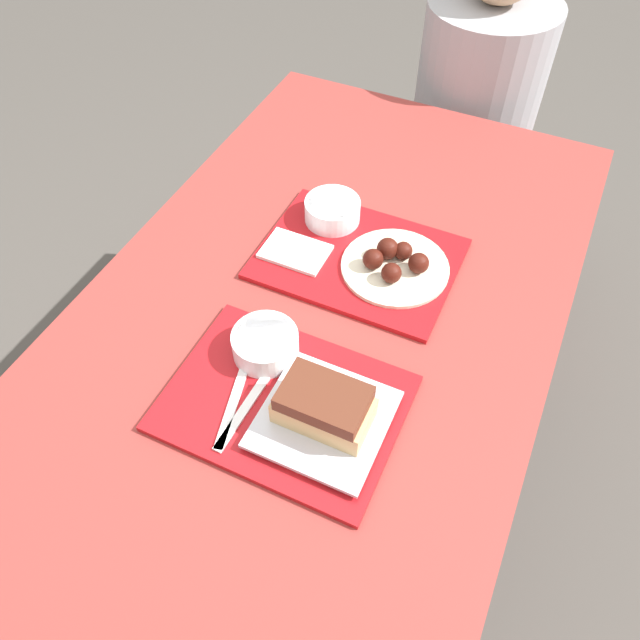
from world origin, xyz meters
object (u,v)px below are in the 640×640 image
Objects in this scene: tray_near at (284,403)px; bowl_coleslaw_far at (332,210)px; tray_far at (358,259)px; person_seated_across at (481,78)px; bowl_coleslaw_near at (265,343)px; brisket_sandwich_plate at (324,412)px; wings_plate_far at (395,263)px.

bowl_coleslaw_far is (-0.11, 0.45, 0.03)m from tray_near.
person_seated_across reaches higher than tray_far.
bowl_coleslaw_near is 0.58× the size of brisket_sandwich_plate.
person_seated_across reaches higher than bowl_coleslaw_far.
tray_far is at bearing 104.43° from brisket_sandwich_plate.
brisket_sandwich_plate is (0.08, -0.01, 0.04)m from tray_near.
bowl_coleslaw_near is (-0.06, -0.29, 0.03)m from tray_far.
wings_plate_far is 0.84m from person_seated_across.
wings_plate_far is at bearing -0.91° from tray_far.
tray_near is at bearing -86.99° from tray_far.
brisket_sandwich_plate is at bearing -29.62° from bowl_coleslaw_near.
bowl_coleslaw_far is at bearing -99.43° from person_seated_across.
person_seated_across reaches higher than tray_near.
bowl_coleslaw_near reaches higher than tray_near.
brisket_sandwich_plate is 0.94× the size of wings_plate_far.
bowl_coleslaw_near is at bearing -100.79° from tray_far.
person_seated_across is at bearing 87.93° from tray_far.
tray_far is at bearing 93.01° from tray_near.
tray_far is 0.84m from person_seated_across.
brisket_sandwich_plate is 1.72× the size of bowl_coleslaw_far.
brisket_sandwich_plate is at bearing -75.57° from tray_far.
tray_far is 3.33× the size of bowl_coleslaw_near.
wings_plate_far is at bearing -86.69° from person_seated_across.
person_seated_across is (-0.05, 0.84, -0.04)m from wings_plate_far.
bowl_coleslaw_far is 0.77m from person_seated_across.
person_seated_across is (-0.07, 1.22, -0.06)m from brisket_sandwich_plate.
tray_near is 0.09m from brisket_sandwich_plate.
bowl_coleslaw_near and bowl_coleslaw_far have the same top height.
bowl_coleslaw_far is at bearing 104.14° from tray_near.
brisket_sandwich_plate is at bearing -87.02° from wings_plate_far.
bowl_coleslaw_near is at bearing 150.38° from brisket_sandwich_plate.
bowl_coleslaw_far is at bearing 95.89° from bowl_coleslaw_near.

